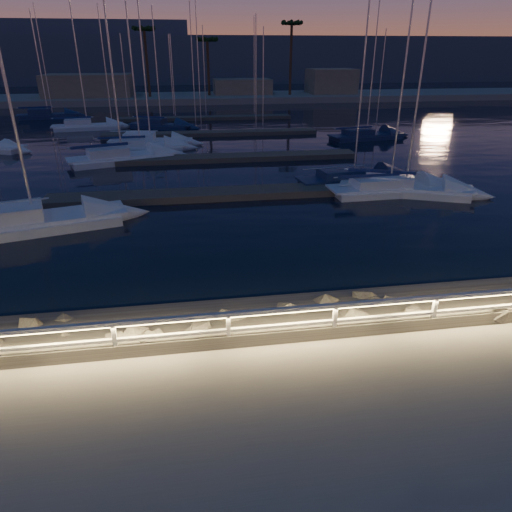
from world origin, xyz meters
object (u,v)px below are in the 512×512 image
object	(u,v)px
sailboat_c	(402,187)
sailboat_l	(365,135)
sailboat_k	(160,125)
sailboat_d	(387,187)
sailboat_m	(47,115)
guard_rail	(298,316)
sailboat_f	(119,157)
sailboat_n	(86,126)
sailboat_h	(351,178)
sailboat_g	(138,147)
sailboat_b	(29,221)
sailboat_j	(148,141)

from	to	relation	value
sailboat_c	sailboat_l	xyz separation A→B (m)	(4.68, 18.27, -0.03)
sailboat_k	sailboat_c	bearing A→B (deg)	-37.15
sailboat_d	sailboat_m	distance (m)	48.93
guard_rail	sailboat_m	bearing A→B (deg)	110.37
sailboat_f	sailboat_m	distance (m)	30.40
sailboat_f	sailboat_n	world-z (taller)	sailboat_f
sailboat_h	sailboat_k	bearing A→B (deg)	109.79
sailboat_l	sailboat_g	bearing A→B (deg)	176.90
guard_rail	sailboat_g	distance (m)	31.38
sailboat_b	sailboat_h	xyz separation A→B (m)	(18.41, 5.75, -0.08)
sailboat_c	sailboat_g	size ratio (longest dim) A/B	1.02
sailboat_k	sailboat_l	size ratio (longest dim) A/B	0.96
sailboat_j	sailboat_k	xyz separation A→B (m)	(0.66, 10.29, -0.03)
sailboat_b	sailboat_j	world-z (taller)	sailboat_b
sailboat_f	sailboat_g	bearing A→B (deg)	56.76
sailboat_g	sailboat_h	xyz separation A→B (m)	(14.70, -12.93, -0.02)
sailboat_f	sailboat_n	distance (m)	18.42
sailboat_k	sailboat_m	bearing A→B (deg)	168.35
sailboat_b	sailboat_g	distance (m)	19.05
sailboat_g	sailboat_m	bearing A→B (deg)	115.91
guard_rail	sailboat_n	bearing A→B (deg)	107.05
sailboat_g	sailboat_l	distance (m)	21.91
sailboat_j	sailboat_d	bearing A→B (deg)	-43.35
sailboat_b	sailboat_l	bearing A→B (deg)	24.55
sailboat_l	guard_rail	bearing A→B (deg)	-124.45
sailboat_m	sailboat_b	bearing A→B (deg)	-86.90
sailboat_g	sailboat_k	bearing A→B (deg)	80.24
sailboat_c	sailboat_f	distance (m)	21.37
sailboat_b	sailboat_c	world-z (taller)	sailboat_b
sailboat_b	sailboat_l	size ratio (longest dim) A/B	1.13
sailboat_d	sailboat_m	world-z (taller)	sailboat_d
sailboat_l	sailboat_d	bearing A→B (deg)	-117.51
sailboat_f	sailboat_h	size ratio (longest dim) A/B	1.10
sailboat_j	sailboat_m	bearing A→B (deg)	130.45
sailboat_b	sailboat_f	size ratio (longest dim) A/B	1.05
sailboat_j	sailboat_m	xyz separation A→B (m)	(-14.09, 20.90, 0.02)
guard_rail	sailboat_k	size ratio (longest dim) A/B	3.57
sailboat_h	sailboat_n	bearing A→B (deg)	121.80
sailboat_j	sailboat_n	size ratio (longest dim) A/B	1.00
sailboat_m	sailboat_n	bearing A→B (deg)	-66.78
sailboat_j	sailboat_k	bearing A→B (deg)	92.78
sailboat_h	sailboat_j	bearing A→B (deg)	124.40
sailboat_l	sailboat_m	bearing A→B (deg)	138.96
sailboat_n	sailboat_c	bearing A→B (deg)	-57.80
sailboat_d	sailboat_k	distance (m)	32.04
sailboat_h	sailboat_f	bearing A→B (deg)	143.68
sailboat_k	sailboat_l	xyz separation A→B (m)	(20.33, -10.24, -0.01)
guard_rail	sailboat_c	distance (m)	18.29
sailboat_m	sailboat_n	world-z (taller)	sailboat_n
sailboat_h	sailboat_l	world-z (taller)	sailboat_l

